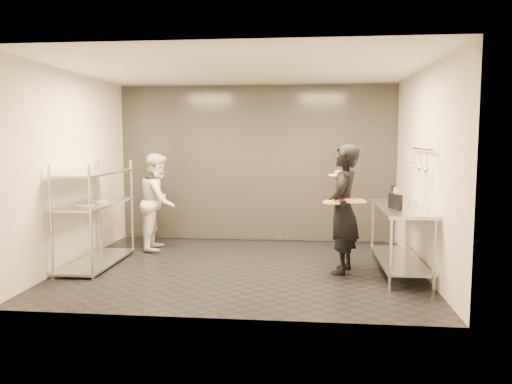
# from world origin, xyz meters

# --- Properties ---
(room_shell) EXTENTS (5.00, 4.00, 2.80)m
(room_shell) POSITION_xyz_m (0.00, 1.18, 1.40)
(room_shell) COLOR black
(room_shell) RESTS_ON ground
(pass_rack) EXTENTS (0.60, 1.60, 1.50)m
(pass_rack) POSITION_xyz_m (-2.15, -0.00, 0.77)
(pass_rack) COLOR silver
(pass_rack) RESTS_ON ground
(prep_counter) EXTENTS (0.60, 1.80, 0.92)m
(prep_counter) POSITION_xyz_m (2.18, 0.00, 0.63)
(prep_counter) COLOR silver
(prep_counter) RESTS_ON ground
(utensil_rail) EXTENTS (0.07, 1.20, 0.31)m
(utensil_rail) POSITION_xyz_m (2.43, -0.00, 1.55)
(utensil_rail) COLOR silver
(utensil_rail) RESTS_ON room_shell
(waiter) EXTENTS (0.56, 0.72, 1.76)m
(waiter) POSITION_xyz_m (1.40, -0.06, 0.88)
(waiter) COLOR black
(waiter) RESTS_ON ground
(chef) EXTENTS (0.67, 0.82, 1.60)m
(chef) POSITION_xyz_m (-1.55, 1.10, 0.80)
(chef) COLOR silver
(chef) RESTS_ON ground
(pizza_plate_near) EXTENTS (0.33, 0.33, 0.05)m
(pizza_plate_near) POSITION_xyz_m (1.28, -0.24, 1.00)
(pizza_plate_near) COLOR silver
(pizza_plate_near) RESTS_ON waiter
(pizza_plate_far) EXTENTS (0.33, 0.33, 0.05)m
(pizza_plate_far) POSITION_xyz_m (1.52, -0.26, 1.03)
(pizza_plate_far) COLOR silver
(pizza_plate_far) RESTS_ON waiter
(salad_plate) EXTENTS (0.31, 0.31, 0.07)m
(salad_plate) POSITION_xyz_m (1.36, 0.25, 1.34)
(salad_plate) COLOR silver
(salad_plate) RESTS_ON waiter
(pos_monitor) EXTENTS (0.14, 0.28, 0.20)m
(pos_monitor) POSITION_xyz_m (2.06, -0.26, 1.02)
(pos_monitor) COLOR black
(pos_monitor) RESTS_ON prep_counter
(bottle_green) EXTENTS (0.06, 0.06, 0.21)m
(bottle_green) POSITION_xyz_m (2.13, 0.14, 1.03)
(bottle_green) COLOR #94A296
(bottle_green) RESTS_ON prep_counter
(bottle_clear) EXTENTS (0.06, 0.06, 0.20)m
(bottle_clear) POSITION_xyz_m (2.22, 0.60, 1.02)
(bottle_clear) COLOR #94A296
(bottle_clear) RESTS_ON prep_counter
(bottle_dark) EXTENTS (0.06, 0.06, 0.22)m
(bottle_dark) POSITION_xyz_m (2.20, 0.80, 1.03)
(bottle_dark) COLOR black
(bottle_dark) RESTS_ON prep_counter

